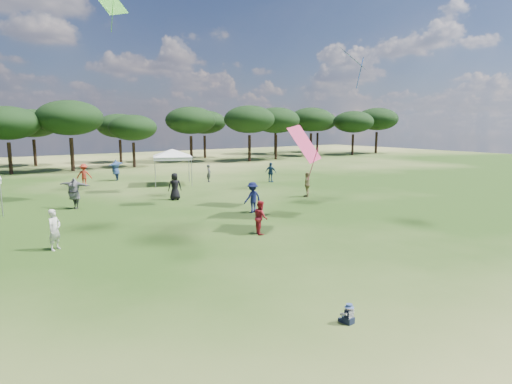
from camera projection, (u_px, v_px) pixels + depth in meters
ground at (400, 367)px, 9.01m from camera, size 140.00×140.00×0.00m
tree_line at (55, 120)px, 47.69m from camera, size 108.78×17.63×7.77m
tent_right at (172, 150)px, 35.53m from camera, size 5.76×5.76×3.30m
toddler at (348, 315)px, 10.96m from camera, size 0.36×0.40×0.53m
festival_crowd at (99, 189)px, 27.60m from camera, size 30.47×24.36×1.90m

